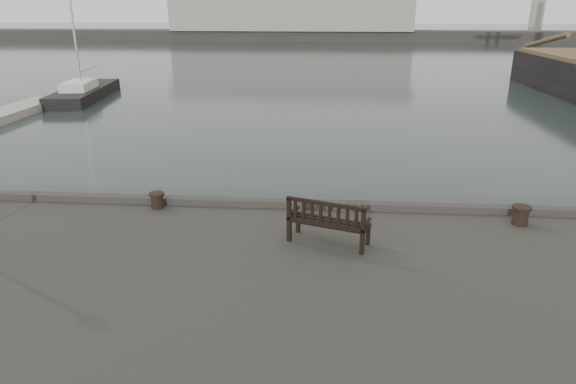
% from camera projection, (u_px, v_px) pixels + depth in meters
% --- Properties ---
extents(ground, '(400.00, 400.00, 0.00)m').
position_uv_depth(ground, '(334.00, 259.00, 14.02)').
color(ground, black).
rests_on(ground, ground).
extents(breakwater, '(140.00, 9.50, 12.20)m').
position_uv_depth(breakwater, '(309.00, 18.00, 99.07)').
color(breakwater, '#383530').
rests_on(breakwater, ground).
extents(bench, '(1.88, 1.15, 1.02)m').
position_uv_depth(bench, '(328.00, 230.00, 11.27)').
color(bench, black).
rests_on(bench, quay).
extents(bollard_left, '(0.45, 0.45, 0.41)m').
position_uv_depth(bollard_left, '(157.00, 200.00, 13.30)').
color(bollard_left, black).
rests_on(bollard_left, quay).
extents(bollard_right, '(0.50, 0.50, 0.47)m').
position_uv_depth(bollard_right, '(521.00, 215.00, 12.28)').
color(bollard_right, black).
rests_on(bollard_right, quay).
extents(yacht_d, '(3.94, 10.20, 12.45)m').
position_uv_depth(yacht_d, '(85.00, 95.00, 38.30)').
color(yacht_d, black).
rests_on(yacht_d, ground).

